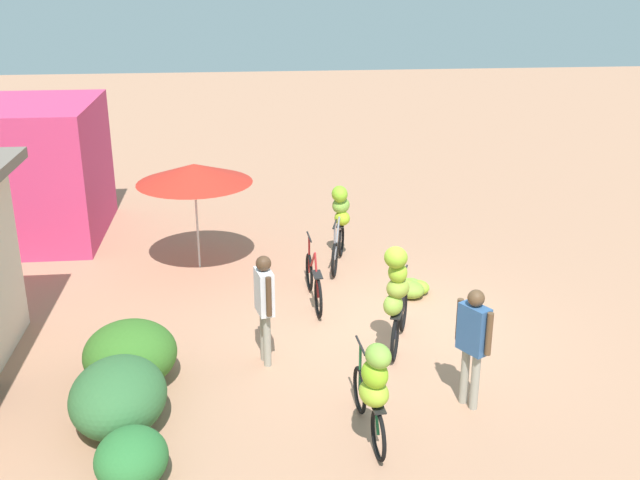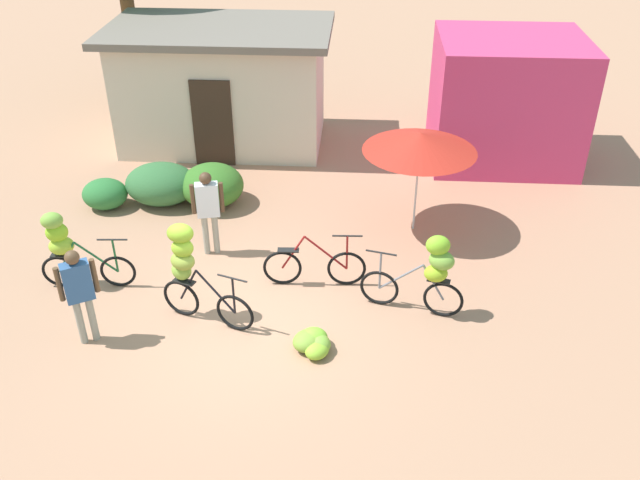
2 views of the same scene
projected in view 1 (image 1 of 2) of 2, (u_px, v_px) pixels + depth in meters
The scene contains 13 objects.
ground_plane at pixel (389, 329), 11.76m from camera, with size 60.00×60.00×0.00m, color tan.
shop_pink at pixel (30, 171), 15.37m from camera, with size 3.20×2.80×2.78m, color #D23869.
hedge_bush_front_left at pixel (131, 458), 8.20m from camera, with size 0.92×0.81×0.61m, color #2C6E33.
hedge_bush_front_right at pixel (118, 396), 9.16m from camera, with size 1.46×1.18×0.85m, color #336636.
hedge_bush_mid at pixel (130, 354), 10.14m from camera, with size 1.29×1.26×0.86m, color #376D24.
market_umbrella at pixel (194, 173), 13.53m from camera, with size 2.10×2.10×2.00m.
bicycle_leftmost at pixel (373, 386), 8.61m from camera, with size 1.59×0.43×1.43m.
bicycle_near_pile at pixel (397, 291), 10.71m from camera, with size 1.55×0.68×1.69m.
bicycle_center_loaded at pixel (314, 282), 12.57m from camera, with size 1.75×0.16×1.00m.
bicycle_by_shop at pixel (340, 218), 14.19m from camera, with size 1.65×0.57×1.46m.
banana_pile_on_ground at pixel (410, 288), 12.90m from camera, with size 0.74×0.77×0.31m.
person_vendor at pixel (473, 336), 9.39m from camera, with size 0.51×0.37×1.63m.
person_bystander at pixel (264, 299), 10.44m from camera, with size 0.57×0.28×1.64m.
Camera 1 is at (-10.39, 2.15, 5.39)m, focal length 42.17 mm.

